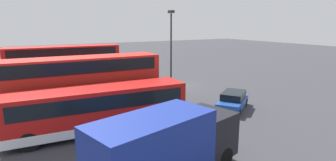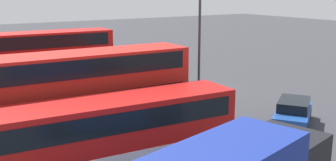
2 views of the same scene
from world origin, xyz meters
TOP-DOWN VIEW (x-y plane):
  - ground_plane at (0.00, 0.00)m, footprint 140.00×140.00m
  - bus_single_deck_near_end at (-8.93, 11.24)m, footprint 3.29×11.48m
  - bus_double_decker_second at (-5.38, 11.73)m, footprint 2.98×12.11m
  - bus_single_deck_third at (-1.85, 11.21)m, footprint 2.92×11.99m
  - bus_single_deck_fourth at (1.56, 11.39)m, footprint 2.74×11.41m
  - bus_double_decker_fifth at (5.54, 10.93)m, footprint 3.18×11.82m
  - bus_single_deck_sixth at (9.06, 10.92)m, footprint 3.19×10.72m
  - car_hatchback_silver at (-9.65, 0.42)m, footprint 3.91×4.52m
  - lamp_post_tall at (-4.43, 3.27)m, footprint 0.70×0.30m

SIDE VIEW (x-z plane):
  - ground_plane at x=0.00m, z-range 0.00..0.00m
  - car_hatchback_silver at x=-9.65m, z-range -0.02..1.41m
  - bus_single_deck_sixth at x=9.06m, z-range 0.15..3.10m
  - bus_single_deck_near_end at x=-8.93m, z-range 0.15..3.10m
  - bus_single_deck_fourth at x=1.56m, z-range 0.15..3.10m
  - bus_single_deck_third at x=-1.85m, z-range 0.15..3.10m
  - bus_double_decker_fifth at x=5.54m, z-range 0.17..4.72m
  - bus_double_decker_second at x=-5.38m, z-range 0.18..4.73m
  - lamp_post_tall at x=-4.43m, z-range 0.68..8.77m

